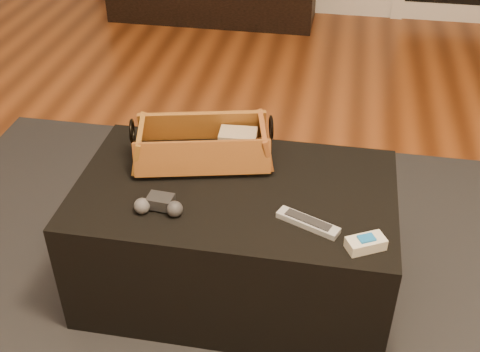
% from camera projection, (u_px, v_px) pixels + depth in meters
% --- Properties ---
extents(floor, '(5.00, 5.50, 0.01)m').
position_uv_depth(floor, '(178.00, 278.00, 2.16)').
color(floor, brown).
rests_on(floor, ground).
extents(baseboard, '(5.00, 0.04, 0.12)m').
position_uv_depth(baseboard, '(276.00, 1.00, 4.31)').
color(baseboard, white).
rests_on(baseboard, floor).
extents(area_rug, '(2.60, 2.00, 0.01)m').
position_uv_depth(area_rug, '(233.00, 294.00, 2.08)').
color(area_rug, black).
rests_on(area_rug, floor).
extents(ottoman, '(1.00, 0.60, 0.42)m').
position_uv_depth(ottoman, '(235.00, 238.00, 2.00)').
color(ottoman, black).
rests_on(ottoman, area_rug).
extents(tv_remote, '(0.24, 0.13, 0.02)m').
position_uv_depth(tv_remote, '(196.00, 156.00, 1.97)').
color(tv_remote, black).
rests_on(tv_remote, wicker_basket).
extents(cloth_bundle, '(0.13, 0.09, 0.07)m').
position_uv_depth(cloth_bundle, '(238.00, 141.00, 2.00)').
color(cloth_bundle, tan).
rests_on(cloth_bundle, wicker_basket).
extents(wicker_basket, '(0.49, 0.33, 0.16)m').
position_uv_depth(wicker_basket, '(203.00, 146.00, 1.97)').
color(wicker_basket, olive).
rests_on(wicker_basket, ottoman).
extents(game_controller, '(0.15, 0.08, 0.05)m').
position_uv_depth(game_controller, '(159.00, 205.00, 1.76)').
color(game_controller, black).
rests_on(game_controller, ottoman).
extents(silver_remote, '(0.19, 0.11, 0.02)m').
position_uv_depth(silver_remote, '(308.00, 222.00, 1.72)').
color(silver_remote, '#B9BDC1').
rests_on(silver_remote, ottoman).
extents(cream_gadget, '(0.12, 0.10, 0.04)m').
position_uv_depth(cream_gadget, '(366.00, 243.00, 1.64)').
color(cream_gadget, beige).
rests_on(cream_gadget, ottoman).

